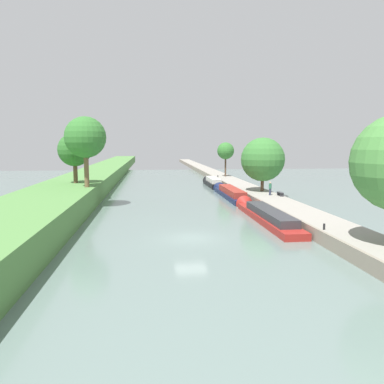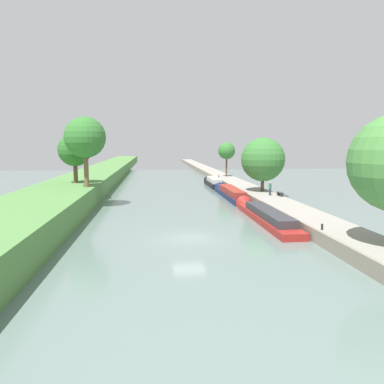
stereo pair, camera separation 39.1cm
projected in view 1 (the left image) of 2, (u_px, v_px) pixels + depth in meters
name	position (u px, v px, depth m)	size (l,w,h in m)	color
ground_plane	(191.00, 238.00, 29.29)	(160.00, 160.00, 0.00)	slate
left_grassy_bank	(13.00, 227.00, 27.70)	(7.72, 260.00, 2.43)	#518442
right_towpath	(328.00, 228.00, 30.45)	(3.76, 260.00, 0.99)	gray
stone_quay	(305.00, 229.00, 30.23)	(0.25, 260.00, 1.04)	gray
narrowboat_red	(265.00, 215.00, 36.27)	(2.09, 16.28, 1.99)	maroon
narrowboat_navy	(230.00, 193.00, 52.19)	(2.01, 15.79, 2.06)	#141E42
narrowboat_black	(212.00, 182.00, 66.17)	(1.89, 11.33, 2.05)	black
tree_rightbank_midnear	(263.00, 160.00, 50.18)	(5.82, 5.82, 7.16)	brown
tree_rightbank_midfar	(226.00, 151.00, 73.34)	(3.29, 3.29, 6.65)	#4C3828
tree_leftbank_downstream	(85.00, 138.00, 41.97)	(4.61, 4.61, 7.92)	brown
tree_leftbank_upstream	(75.00, 150.00, 46.64)	(4.10, 4.10, 6.20)	brown
person_walking	(270.00, 188.00, 46.50)	(0.34, 0.34, 1.66)	#282D42
mooring_bollard_near	(324.00, 227.00, 27.74)	(0.16, 0.16, 0.45)	black
mooring_bollard_far	(218.00, 176.00, 71.28)	(0.16, 0.16, 0.45)	black
park_bench	(280.00, 193.00, 45.83)	(0.44, 1.50, 0.47)	#333338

